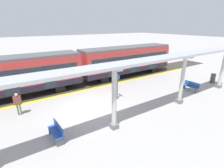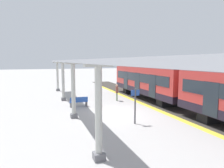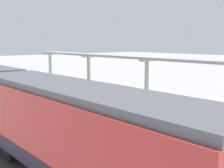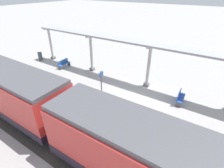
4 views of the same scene
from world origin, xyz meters
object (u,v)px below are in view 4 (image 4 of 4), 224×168
canopy_pillar_fifth (51,44)px  platform_info_sign (101,81)px  canopy_pillar_third (148,67)px  canopy_pillar_fourth (91,53)px  bench_mid_platform (64,64)px  train_far_carriage (2,86)px  bench_near_end (180,97)px  passenger_waiting_near_edge (191,132)px  trash_bin (40,56)px

canopy_pillar_fifth → platform_info_sign: canopy_pillar_fifth is taller
canopy_pillar_third → canopy_pillar_fifth: 12.53m
canopy_pillar_fourth → bench_mid_platform: size_ratio=2.52×
bench_mid_platform → canopy_pillar_third: bearing=-83.6°
train_far_carriage → canopy_pillar_third: bearing=-42.1°
bench_near_end → passenger_waiting_near_edge: (-4.01, -1.41, 0.57)m
bench_mid_platform → trash_bin: 4.03m
canopy_pillar_fourth → trash_bin: canopy_pillar_fourth is taller
canopy_pillar_third → trash_bin: canopy_pillar_third is taller
train_far_carriage → trash_bin: train_far_carriage is taller
bench_near_end → platform_info_sign: 6.32m
canopy_pillar_fourth → bench_mid_platform: bearing=108.5°
train_far_carriage → bench_near_end: train_far_carriage is taller
platform_info_sign → passenger_waiting_near_edge: platform_info_sign is taller
train_far_carriage → canopy_pillar_third: 11.41m
bench_mid_platform → platform_info_sign: 7.30m
bench_near_end → passenger_waiting_near_edge: bearing=-160.6°
platform_info_sign → canopy_pillar_third: bearing=-37.8°
train_far_carriage → canopy_pillar_third: size_ratio=3.09×
train_far_carriage → bench_near_end: 13.24m
bench_near_end → canopy_pillar_third: bearing=73.8°
passenger_waiting_near_edge → canopy_pillar_fourth: bearing=65.6°
train_far_carriage → canopy_pillar_fourth: size_ratio=3.09×
bench_near_end → bench_mid_platform: 12.62m
bench_mid_platform → train_far_carriage: bearing=-166.1°
canopy_pillar_third → bench_near_end: 3.60m
train_far_carriage → passenger_waiting_near_edge: 12.73m
train_far_carriage → platform_info_sign: train_far_carriage is taller
canopy_pillar_fourth → canopy_pillar_fifth: 6.25m
train_far_carriage → platform_info_sign: size_ratio=5.33×
passenger_waiting_near_edge → trash_bin: bearing=78.1°
canopy_pillar_third → canopy_pillar_fifth: same height
train_far_carriage → bench_mid_platform: train_far_carriage is taller
canopy_pillar_third → bench_near_end: canopy_pillar_third is taller
canopy_pillar_fifth → bench_near_end: canopy_pillar_fifth is taller
trash_bin → passenger_waiting_near_edge: bearing=-101.9°
canopy_pillar_third → bench_mid_platform: 9.65m
platform_info_sign → bench_mid_platform: bearing=71.5°
passenger_waiting_near_edge → canopy_pillar_fifth: bearing=73.9°
trash_bin → platform_info_sign: bearing=-101.7°
canopy_pillar_third → platform_info_sign: canopy_pillar_third is taller
canopy_pillar_fourth → bench_mid_platform: 3.68m
canopy_pillar_fifth → passenger_waiting_near_edge: bearing=-106.1°
canopy_pillar_fifth → platform_info_sign: 10.49m
canopy_pillar_third → platform_info_sign: size_ratio=1.72×
train_far_carriage → bench_near_end: size_ratio=7.73×
canopy_pillar_fifth → bench_mid_platform: bearing=-109.3°
canopy_pillar_fourth → trash_bin: bearing=98.8°
canopy_pillar_fifth → platform_info_sign: bearing=-108.8°
platform_info_sign → passenger_waiting_near_edge: bearing=-102.2°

